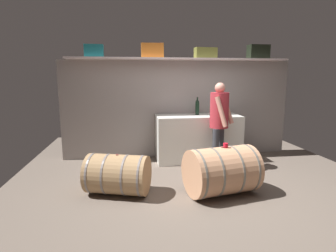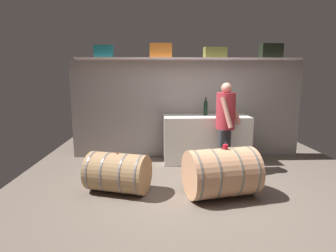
{
  "view_description": "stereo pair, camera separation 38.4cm",
  "coord_description": "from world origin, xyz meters",
  "px_view_note": "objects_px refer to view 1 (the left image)",
  "views": [
    {
      "loc": [
        -1.01,
        -3.46,
        1.61
      ],
      "look_at": [
        -0.47,
        0.29,
        0.94
      ],
      "focal_mm": 29.43,
      "sensor_mm": 36.0,
      "label": 1
    },
    {
      "loc": [
        -0.63,
        -3.5,
        1.61
      ],
      "look_at": [
        -0.47,
        0.29,
        0.94
      ],
      "focal_mm": 29.43,
      "sensor_mm": 36.0,
      "label": 2
    }
  ],
  "objects_px": {
    "toolcase_olive": "(206,53)",
    "wine_bottle_green": "(220,108)",
    "winemaker_pouring": "(219,117)",
    "wine_glass": "(225,109)",
    "toolcase_orange": "(152,51)",
    "wine_barrel_far": "(118,174)",
    "toolcase_teal": "(94,51)",
    "wine_barrel_near": "(221,171)",
    "toolcase_black": "(258,52)",
    "tasting_cup": "(226,145)",
    "work_cabinet": "(198,138)",
    "wine_bottle_dark": "(197,107)"
  },
  "relations": [
    {
      "from": "wine_barrel_far",
      "to": "tasting_cup",
      "type": "relative_size",
      "value": 14.72
    },
    {
      "from": "toolcase_orange",
      "to": "tasting_cup",
      "type": "distance_m",
      "value": 2.47
    },
    {
      "from": "toolcase_teal",
      "to": "toolcase_black",
      "type": "relative_size",
      "value": 0.83
    },
    {
      "from": "wine_bottle_green",
      "to": "wine_barrel_far",
      "type": "relative_size",
      "value": 0.36
    },
    {
      "from": "wine_glass",
      "to": "winemaker_pouring",
      "type": "bearing_deg",
      "value": -115.98
    },
    {
      "from": "toolcase_olive",
      "to": "toolcase_black",
      "type": "relative_size",
      "value": 1.04
    },
    {
      "from": "wine_barrel_near",
      "to": "toolcase_olive",
      "type": "bearing_deg",
      "value": 70.15
    },
    {
      "from": "wine_barrel_near",
      "to": "work_cabinet",
      "type": "bearing_deg",
      "value": 75.5
    },
    {
      "from": "tasting_cup",
      "to": "toolcase_teal",
      "type": "bearing_deg",
      "value": 135.64
    },
    {
      "from": "toolcase_teal",
      "to": "toolcase_olive",
      "type": "height_order",
      "value": "toolcase_teal"
    },
    {
      "from": "toolcase_olive",
      "to": "wine_bottle_green",
      "type": "height_order",
      "value": "toolcase_olive"
    },
    {
      "from": "toolcase_orange",
      "to": "toolcase_olive",
      "type": "distance_m",
      "value": 1.04
    },
    {
      "from": "toolcase_orange",
      "to": "toolcase_black",
      "type": "bearing_deg",
      "value": 1.45
    },
    {
      "from": "work_cabinet",
      "to": "wine_glass",
      "type": "bearing_deg",
      "value": 19.24
    },
    {
      "from": "work_cabinet",
      "to": "winemaker_pouring",
      "type": "height_order",
      "value": "winemaker_pouring"
    },
    {
      "from": "toolcase_orange",
      "to": "winemaker_pouring",
      "type": "relative_size",
      "value": 0.28
    },
    {
      "from": "toolcase_teal",
      "to": "wine_bottle_green",
      "type": "distance_m",
      "value": 2.55
    },
    {
      "from": "toolcase_black",
      "to": "wine_barrel_near",
      "type": "bearing_deg",
      "value": -127.83
    },
    {
      "from": "wine_bottle_green",
      "to": "winemaker_pouring",
      "type": "distance_m",
      "value": 0.38
    },
    {
      "from": "toolcase_olive",
      "to": "wine_barrel_far",
      "type": "xyz_separation_m",
      "value": [
        -1.68,
        -1.65,
        -1.79
      ]
    },
    {
      "from": "wine_glass",
      "to": "wine_barrel_near",
      "type": "relative_size",
      "value": 0.12
    },
    {
      "from": "toolcase_olive",
      "to": "winemaker_pouring",
      "type": "relative_size",
      "value": 0.28
    },
    {
      "from": "toolcase_teal",
      "to": "wine_barrel_far",
      "type": "bearing_deg",
      "value": -76.81
    },
    {
      "from": "toolcase_black",
      "to": "winemaker_pouring",
      "type": "xyz_separation_m",
      "value": [
        -1.03,
        -0.79,
        -1.17
      ]
    },
    {
      "from": "toolcase_black",
      "to": "toolcase_orange",
      "type": "bearing_deg",
      "value": 178.04
    },
    {
      "from": "wine_barrel_far",
      "to": "wine_bottle_green",
      "type": "bearing_deg",
      "value": 50.32
    },
    {
      "from": "work_cabinet",
      "to": "winemaker_pouring",
      "type": "xyz_separation_m",
      "value": [
        0.24,
        -0.55,
        0.49
      ]
    },
    {
      "from": "work_cabinet",
      "to": "wine_glass",
      "type": "relative_size",
      "value": 12.67
    },
    {
      "from": "wine_bottle_green",
      "to": "winemaker_pouring",
      "type": "relative_size",
      "value": 0.23
    },
    {
      "from": "toolcase_olive",
      "to": "work_cabinet",
      "type": "relative_size",
      "value": 0.26
    },
    {
      "from": "wine_bottle_dark",
      "to": "wine_barrel_near",
      "type": "bearing_deg",
      "value": -92.46
    },
    {
      "from": "wine_barrel_near",
      "to": "wine_barrel_far",
      "type": "height_order",
      "value": "wine_barrel_near"
    },
    {
      "from": "toolcase_orange",
      "to": "tasting_cup",
      "type": "xyz_separation_m",
      "value": [
        0.82,
        -1.86,
        -1.41
      ]
    },
    {
      "from": "toolcase_teal",
      "to": "toolcase_olive",
      "type": "bearing_deg",
      "value": -1.42
    },
    {
      "from": "tasting_cup",
      "to": "wine_glass",
      "type": "bearing_deg",
      "value": 70.83
    },
    {
      "from": "work_cabinet",
      "to": "wine_barrel_far",
      "type": "xyz_separation_m",
      "value": [
        -1.5,
        -1.4,
        -0.16
      ]
    },
    {
      "from": "toolcase_orange",
      "to": "wine_barrel_far",
      "type": "relative_size",
      "value": 0.43
    },
    {
      "from": "toolcase_teal",
      "to": "toolcase_black",
      "type": "height_order",
      "value": "toolcase_black"
    },
    {
      "from": "toolcase_orange",
      "to": "wine_bottle_dark",
      "type": "xyz_separation_m",
      "value": [
        0.85,
        -0.16,
        -1.06
      ]
    },
    {
      "from": "wine_barrel_far",
      "to": "tasting_cup",
      "type": "xyz_separation_m",
      "value": [
        1.47,
        -0.21,
        0.42
      ]
    },
    {
      "from": "toolcase_teal",
      "to": "work_cabinet",
      "type": "xyz_separation_m",
      "value": [
        1.92,
        -0.24,
        -1.64
      ]
    },
    {
      "from": "winemaker_pouring",
      "to": "wine_glass",
      "type": "bearing_deg",
      "value": -169.35
    },
    {
      "from": "tasting_cup",
      "to": "winemaker_pouring",
      "type": "bearing_deg",
      "value": 76.09
    },
    {
      "from": "wine_glass",
      "to": "wine_barrel_far",
      "type": "relative_size",
      "value": 0.13
    },
    {
      "from": "wine_bottle_dark",
      "to": "wine_barrel_far",
      "type": "bearing_deg",
      "value": -135.14
    },
    {
      "from": "work_cabinet",
      "to": "wine_bottle_dark",
      "type": "relative_size",
      "value": 4.67
    },
    {
      "from": "toolcase_olive",
      "to": "wine_barrel_near",
      "type": "height_order",
      "value": "toolcase_olive"
    },
    {
      "from": "toolcase_teal",
      "to": "tasting_cup",
      "type": "distance_m",
      "value": 2.99
    },
    {
      "from": "toolcase_black",
      "to": "wine_barrel_near",
      "type": "distance_m",
      "value": 2.89
    },
    {
      "from": "toolcase_olive",
      "to": "wine_bottle_green",
      "type": "xyz_separation_m",
      "value": [
        0.18,
        -0.45,
        -1.03
      ]
    }
  ]
}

